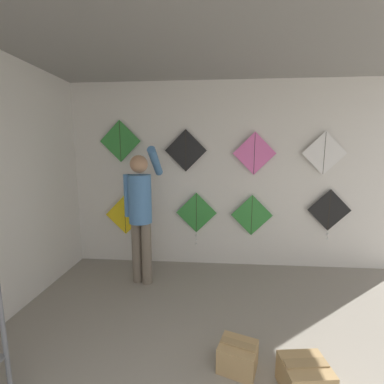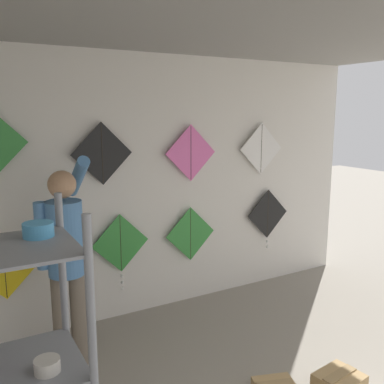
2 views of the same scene
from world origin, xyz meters
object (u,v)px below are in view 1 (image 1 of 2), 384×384
at_px(cardboard_box, 305,378).
at_px(kite_7, 324,153).
at_px(kite_5, 186,151).
at_px(cardboard_box_spare, 238,356).
at_px(kite_6, 254,153).
at_px(kite_0, 125,215).
at_px(kite_2, 252,215).
at_px(kite_4, 120,141).
at_px(shopkeeper, 141,208).
at_px(kite_1, 196,215).
at_px(kite_3, 329,212).

distance_m(cardboard_box, kite_7, 2.83).
height_order(kite_5, kite_7, kite_5).
height_order(cardboard_box_spare, kite_6, kite_6).
distance_m(kite_0, kite_6, 2.20).
distance_m(kite_2, kite_4, 2.29).
bearing_deg(shopkeeper, kite_7, 28.67).
bearing_deg(kite_1, shopkeeper, -139.53).
xyz_separation_m(cardboard_box, kite_1, (-0.94, 2.13, 0.69)).
relative_size(kite_2, kite_3, 0.82).
xyz_separation_m(shopkeeper, kite_0, (-0.43, 0.60, -0.26)).
relative_size(cardboard_box, kite_0, 0.59).
distance_m(kite_3, kite_6, 1.41).
bearing_deg(shopkeeper, kite_5, 63.33).
bearing_deg(kite_7, kite_2, 180.00).
height_order(cardboard_box, kite_0, kite_0).
xyz_separation_m(shopkeeper, cardboard_box_spare, (1.17, -1.35, -0.93)).
relative_size(kite_1, kite_7, 1.33).
relative_size(kite_0, kite_1, 0.75).
height_order(kite_6, kite_7, kite_7).
bearing_deg(cardboard_box_spare, kite_4, 129.79).
distance_m(cardboard_box_spare, kite_1, 2.12).
xyz_separation_m(shopkeeper, kite_5, (0.54, 0.60, 0.75)).
xyz_separation_m(cardboard_box, kite_4, (-2.10, 2.13, 1.81)).
xyz_separation_m(kite_0, kite_4, (-0.03, 0.00, 1.15)).
distance_m(kite_0, kite_2, 1.98).
distance_m(kite_2, kite_7, 1.36).
xyz_separation_m(cardboard_box, kite_3, (1.03, 2.13, 0.78)).
bearing_deg(kite_7, kite_4, 180.00).
distance_m(kite_1, kite_2, 0.84).
bearing_deg(kite_2, kite_4, 180.00).
distance_m(cardboard_box, cardboard_box_spare, 0.51).
bearing_deg(kite_4, cardboard_box_spare, -50.21).
relative_size(cardboard_box_spare, kite_1, 0.44).
relative_size(cardboard_box, kite_2, 0.59).
height_order(cardboard_box, kite_4, kite_4).
xyz_separation_m(cardboard_box, kite_0, (-2.07, 2.13, 0.66)).
height_order(cardboard_box_spare, kite_4, kite_4).
relative_size(kite_0, kite_5, 1.00).
bearing_deg(kite_6, kite_4, 180.00).
relative_size(shopkeeper, cardboard_box, 5.02).
distance_m(kite_1, kite_4, 1.61).
xyz_separation_m(shopkeeper, kite_3, (2.67, 0.60, -0.14)).
bearing_deg(shopkeeper, cardboard_box, -27.51).
relative_size(shopkeeper, kite_0, 2.95).
distance_m(kite_1, kite_7, 2.07).
height_order(kite_3, kite_5, kite_5).
height_order(kite_3, kite_6, kite_6).
xyz_separation_m(cardboard_box, kite_6, (-0.09, 2.13, 1.63)).
relative_size(cardboard_box, kite_6, 0.59).
height_order(shopkeeper, cardboard_box_spare, shopkeeper).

